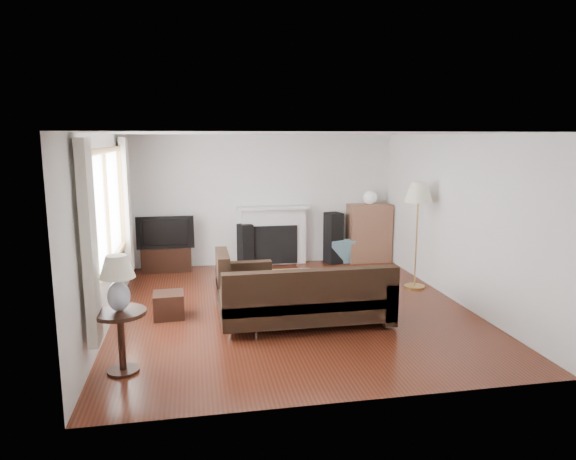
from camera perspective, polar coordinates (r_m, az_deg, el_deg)
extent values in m
cube|color=#522012|center=(7.56, 0.42, -8.63)|extent=(5.10, 5.60, 0.04)
cube|color=white|center=(7.16, 0.45, 10.67)|extent=(5.10, 5.60, 0.04)
cube|color=white|center=(9.94, -2.58, 3.33)|extent=(5.00, 0.04, 2.50)
cube|color=white|center=(4.65, 6.90, -4.80)|extent=(5.00, 0.04, 2.50)
cube|color=white|center=(7.22, -19.45, 0.11)|extent=(0.04, 5.50, 2.50)
cube|color=white|center=(8.11, 18.06, 1.25)|extent=(0.04, 5.50, 2.50)
cube|color=olive|center=(6.97, -19.43, 2.26)|extent=(0.12, 2.74, 1.54)
cube|color=beige|center=(5.51, -21.20, -1.44)|extent=(0.10, 0.35, 2.10)
cube|color=beige|center=(8.48, -17.50, 2.68)|extent=(0.10, 0.35, 2.10)
cube|color=white|center=(9.96, -1.61, -0.58)|extent=(1.40, 0.26, 1.15)
cube|color=black|center=(9.80, -13.32, -3.14)|extent=(0.90, 0.40, 0.45)
imported|color=black|center=(9.69, -13.44, -0.14)|extent=(1.03, 0.13, 0.59)
cube|color=black|center=(9.84, -4.77, -1.72)|extent=(0.31, 0.34, 0.82)
cube|color=black|center=(10.11, 5.07, -0.89)|extent=(0.35, 0.39, 1.00)
cube|color=#8D5B41|center=(10.31, 8.99, -0.32)|extent=(0.84, 0.40, 1.15)
sphere|color=white|center=(10.20, 9.10, 3.59)|extent=(0.26, 0.26, 0.26)
cube|color=black|center=(6.79, 2.01, -7.39)|extent=(2.42, 1.77, 0.78)
cube|color=olive|center=(7.93, -0.85, -6.22)|extent=(1.03, 0.59, 0.40)
cube|color=black|center=(7.32, -13.10, -8.13)|extent=(0.43, 0.43, 0.35)
cube|color=#B78A3F|center=(8.59, 14.10, -0.61)|extent=(0.56, 0.56, 1.75)
cube|color=black|center=(5.77, -18.00, -11.72)|extent=(0.54, 0.54, 0.68)
cube|color=silver|center=(5.57, -18.36, -5.69)|extent=(0.36, 0.36, 0.58)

